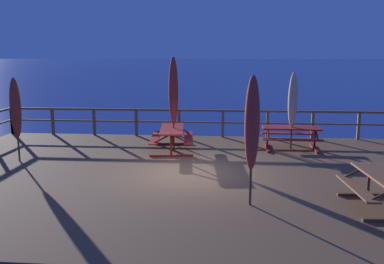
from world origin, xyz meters
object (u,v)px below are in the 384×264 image
patio_umbrella_short_front (16,109)px  patio_umbrella_tall_back_right (252,124)px  picnic_table_mid_left (384,183)px  patio_umbrella_short_back (293,101)px  picnic_table_mid_right (172,134)px  picnic_table_back_right (291,133)px  patio_umbrella_tall_front (173,91)px

patio_umbrella_short_front → patio_umbrella_tall_back_right: (6.86, -3.16, 0.17)m
picnic_table_mid_left → patio_umbrella_short_back: 5.67m
picnic_table_mid_right → patio_umbrella_short_back: bearing=7.8°
picnic_table_back_right → patio_umbrella_tall_front: patio_umbrella_tall_front is taller
picnic_table_back_right → patio_umbrella_tall_front: size_ratio=0.64×
picnic_table_mid_left → patio_umbrella_short_front: patio_umbrella_short_front is taller
patio_umbrella_tall_front → picnic_table_mid_right: bearing=-159.6°
picnic_table_mid_right → patio_umbrella_tall_back_right: bearing=-64.5°
picnic_table_back_right → patio_umbrella_tall_front: bearing=-172.7°
picnic_table_mid_right → patio_umbrella_short_front: bearing=-158.3°
picnic_table_mid_right → patio_umbrella_short_front: patio_umbrella_short_front is taller
picnic_table_mid_left → patio_umbrella_tall_back_right: (-2.80, -0.06, 1.24)m
patio_umbrella_short_back → patio_umbrella_tall_front: patio_umbrella_tall_front is taller
picnic_table_mid_right → patio_umbrella_short_back: patio_umbrella_short_back is taller
patio_umbrella_short_back → picnic_table_mid_right: bearing=-172.2°
patio_umbrella_short_back → patio_umbrella_short_front: size_ratio=1.03×
picnic_table_back_right → picnic_table_mid_right: size_ratio=0.88×
picnic_table_mid_right → picnic_table_mid_left: 7.12m
picnic_table_back_right → patio_umbrella_tall_back_right: size_ratio=0.71×
patio_umbrella_tall_front → patio_umbrella_short_front: bearing=-158.3°
patio_umbrella_tall_front → patio_umbrella_short_front: (-4.56, -1.82, -0.38)m
patio_umbrella_short_back → patio_umbrella_tall_front: bearing=-172.4°
picnic_table_mid_left → patio_umbrella_tall_front: 7.24m
patio_umbrella_short_front → patio_umbrella_tall_front: bearing=21.7°
patio_umbrella_short_front → patio_umbrella_short_back: bearing=15.3°
patio_umbrella_tall_front → patio_umbrella_tall_back_right: (2.31, -4.98, -0.22)m
picnic_table_mid_left → patio_umbrella_tall_front: (-5.11, 4.92, 1.45)m
patio_umbrella_short_back → patio_umbrella_tall_back_right: size_ratio=0.93×
picnic_table_mid_left → picnic_table_mid_right: bearing=136.6°
patio_umbrella_short_back → patio_umbrella_tall_front: 4.06m
patio_umbrella_tall_front → patio_umbrella_short_back: bearing=7.6°
patio_umbrella_tall_back_right → picnic_table_back_right: bearing=72.8°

